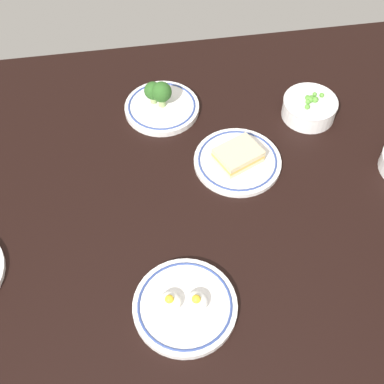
% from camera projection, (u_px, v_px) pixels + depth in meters
% --- Properties ---
extents(dining_table, '(1.56, 1.09, 0.04)m').
position_uv_depth(dining_table, '(192.00, 203.00, 1.12)').
color(dining_table, black).
rests_on(dining_table, ground).
extents(plate_eggs, '(0.20, 0.20, 0.05)m').
position_uv_depth(plate_eggs, '(185.00, 306.00, 0.94)').
color(plate_eggs, white).
rests_on(plate_eggs, dining_table).
extents(bowl_peas, '(0.13, 0.13, 0.06)m').
position_uv_depth(bowl_peas, '(309.00, 107.00, 1.23)').
color(bowl_peas, white).
rests_on(bowl_peas, dining_table).
extents(plate_broccoli, '(0.19, 0.19, 0.08)m').
position_uv_depth(plate_broccoli, '(161.00, 104.00, 1.25)').
color(plate_broccoli, white).
rests_on(plate_broccoli, dining_table).
extents(plate_sandwich, '(0.20, 0.20, 0.04)m').
position_uv_depth(plate_sandwich, '(238.00, 160.00, 1.15)').
color(plate_sandwich, white).
rests_on(plate_sandwich, dining_table).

